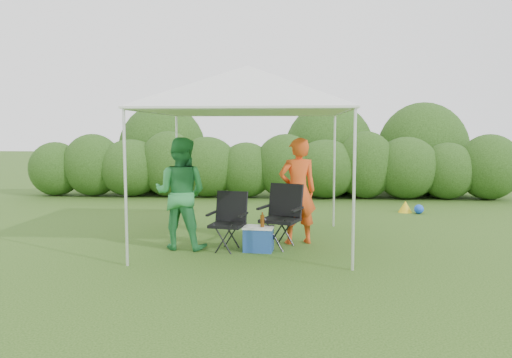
# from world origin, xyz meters

# --- Properties ---
(ground) EXTENTS (70.00, 70.00, 0.00)m
(ground) POSITION_xyz_m (0.00, 0.00, 0.00)
(ground) COLOR #395D1D
(hedge) EXTENTS (13.31, 1.53, 1.80)m
(hedge) POSITION_xyz_m (0.03, 6.00, 0.83)
(hedge) COLOR #2C5119
(hedge) RESTS_ON ground
(canopy) EXTENTS (3.10, 3.10, 2.83)m
(canopy) POSITION_xyz_m (0.00, 0.50, 2.46)
(canopy) COLOR silver
(canopy) RESTS_ON ground
(chair_right) EXTENTS (0.73, 0.70, 0.98)m
(chair_right) POSITION_xyz_m (0.56, 0.28, 0.55)
(chair_right) COLOR black
(chair_right) RESTS_ON ground
(chair_left) EXTENTS (0.62, 0.58, 0.88)m
(chair_left) POSITION_xyz_m (-0.25, 0.04, 0.50)
(chair_left) COLOR black
(chair_left) RESTS_ON ground
(man) EXTENTS (0.71, 0.57, 1.70)m
(man) POSITION_xyz_m (0.80, 0.53, 0.85)
(man) COLOR #EF4D1B
(man) RESTS_ON ground
(woman) EXTENTS (0.91, 0.75, 1.71)m
(woman) POSITION_xyz_m (-1.00, 0.04, 0.86)
(woman) COLOR #2E8D47
(woman) RESTS_ON ground
(cooler) EXTENTS (0.48, 0.37, 0.38)m
(cooler) POSITION_xyz_m (0.21, -0.06, 0.19)
(cooler) COLOR #1F468E
(cooler) RESTS_ON ground
(bottle) EXTENTS (0.06, 0.06, 0.23)m
(bottle) POSITION_xyz_m (0.27, -0.10, 0.49)
(bottle) COLOR #592D0C
(bottle) RESTS_ON cooler
(lawn_toy) EXTENTS (0.51, 0.43, 0.26)m
(lawn_toy) POSITION_xyz_m (3.29, 3.70, 0.12)
(lawn_toy) COLOR yellow
(lawn_toy) RESTS_ON ground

